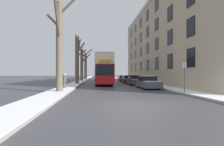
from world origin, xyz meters
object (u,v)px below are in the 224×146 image
Objects in this scene: bare_tree_left_3 at (85,65)px; parked_car_3 at (123,79)px; bare_tree_left_1 at (77,58)px; pedestrian_left_sidewalk at (65,81)px; street_sign_post at (184,76)px; bare_tree_left_0 at (60,44)px; parked_car_0 at (148,83)px; parked_car_1 at (135,80)px; double_decker_bus at (103,68)px; bare_tree_left_2 at (82,62)px; oncoming_van at (99,75)px; parked_car_2 at (127,79)px.

bare_tree_left_3 is 1.83× the size of parked_car_3.
bare_tree_left_1 is 4.55× the size of pedestrian_left_sidewalk.
bare_tree_left_3 reaches higher than street_sign_post.
parked_car_0 is at bearing 23.32° from bare_tree_left_0.
street_sign_post is (1.36, -12.29, 0.80)m from parked_car_1.
bare_tree_left_1 is 12.47m from parked_car_0.
double_decker_bus is at bearing -3.09° from bare_tree_left_1.
bare_tree_left_3 reaches higher than double_decker_bus.
parked_car_0 is at bearing -53.82° from pedestrian_left_sidewalk.
bare_tree_left_2 reaches higher than oncoming_van.
parked_car_0 is (8.91, -20.51, -3.61)m from bare_tree_left_2.
double_decker_bus is 9.64m from pedestrian_left_sidewalk.
street_sign_post reaches higher than pedestrian_left_sidewalk.
bare_tree_left_1 is 4.30m from double_decker_bus.
parked_car_0 is 1.03× the size of parked_car_2.
bare_tree_left_2 is at bearing 113.49° from parked_car_0.
bare_tree_left_0 is 1.90× the size of parked_car_2.
double_decker_bus is 6.62× the size of pedestrian_left_sidewalk.
pedestrian_left_sidewalk is (-0.19, -20.87, -3.36)m from bare_tree_left_2.
bare_tree_left_1 reaches higher than parked_car_3.
bare_tree_left_0 is at bearing -98.19° from oncoming_van.
bare_tree_left_3 is 16.63m from parked_car_3.
street_sign_post is (1.36, -5.60, 0.82)m from parked_car_0.
bare_tree_left_2 is 22.65m from parked_car_0.
bare_tree_left_3 is 4.76× the size of pedestrian_left_sidewalk.
bare_tree_left_3 is (-0.13, 23.42, 0.16)m from bare_tree_left_1.
bare_tree_left_3 is at bearing 114.78° from parked_car_2.
double_decker_bus reaches higher than oncoming_van.
bare_tree_left_0 is at bearing -112.17° from parked_car_3.
bare_tree_left_1 is at bearing -131.59° from parked_car_3.
oncoming_van is at bearing 102.87° from street_sign_post.
oncoming_van reaches higher than parked_car_2.
street_sign_post is (6.47, -28.30, 0.14)m from oncoming_van.
parked_car_0 reaches higher than parked_car_3.
bare_tree_left_0 is 12.75m from double_decker_bus.
bare_tree_left_1 is 0.69× the size of double_decker_bus.
parked_car_0 is 1.03× the size of parked_car_3.
bare_tree_left_2 is 5.40× the size of pedestrian_left_sidewalk.
parked_car_1 is 11.52m from pedestrian_left_sidewalk.
bare_tree_left_3 is at bearing 99.89° from double_decker_bus.
street_sign_post is (1.36, -18.21, 0.85)m from parked_car_2.
bare_tree_left_0 is 1.09× the size of bare_tree_left_1.
parked_car_1 is 12.39m from street_sign_post.
bare_tree_left_2 is 11.19m from bare_tree_left_3.
pedestrian_left_sidewalk is at bearing 153.41° from street_sign_post.
street_sign_post reaches higher than parked_car_0.
parked_car_3 is 6.94m from oncoming_van.
bare_tree_left_2 is at bearing 89.96° from bare_tree_left_0.
parked_car_1 is 11.37m from parked_car_3.
double_decker_bus is 14.69m from oncoming_van.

